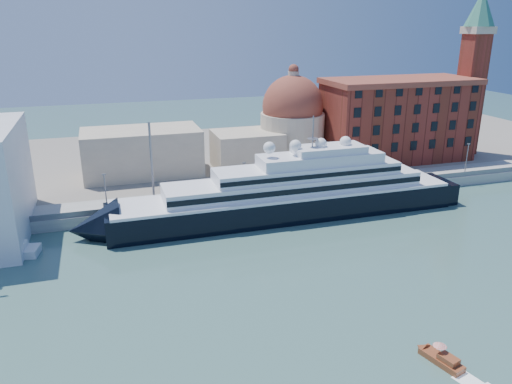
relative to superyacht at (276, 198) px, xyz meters
name	(u,v)px	position (x,y,z in m)	size (l,w,h in m)	color
ground	(294,268)	(-4.69, -23.00, -4.39)	(400.00, 400.00, 0.00)	#365D58
quay	(241,198)	(-4.69, 11.00, -3.14)	(180.00, 10.00, 2.50)	gray
land	(205,156)	(-4.69, 52.00, -3.39)	(260.00, 72.00, 2.00)	slate
quay_fence	(246,197)	(-4.69, 6.50, -1.29)	(180.00, 0.10, 1.20)	slate
superyacht	(276,198)	(0.00, 0.00, 0.00)	(85.17, 11.81, 25.45)	black
service_barge	(4,252)	(-53.17, -3.11, -3.59)	(13.01, 6.32, 2.80)	white
water_taxi	(443,359)	(3.45, -52.32, -3.74)	(3.34, 6.03, 2.72)	brown
warehouse	(397,119)	(47.31, 29.00, 9.40)	(43.00, 19.00, 23.25)	maroon
campanile	(474,63)	(71.31, 29.00, 24.36)	(8.40, 8.40, 47.00)	maroon
church	(239,135)	(1.69, 34.72, 6.52)	(66.00, 18.00, 25.50)	beige
lamp_posts	(187,169)	(-17.36, 9.27, 5.45)	(120.80, 2.40, 18.00)	slate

